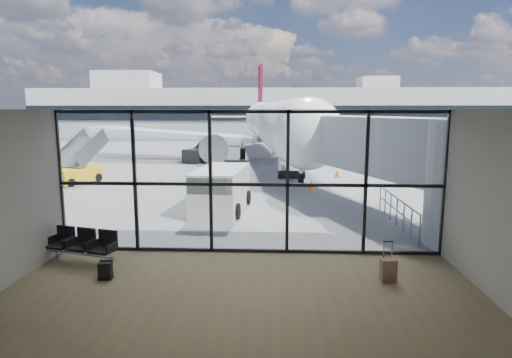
# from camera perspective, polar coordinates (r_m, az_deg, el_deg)

# --- Properties ---
(ground) EXTENTS (220.00, 220.00, 0.00)m
(ground) POSITION_cam_1_polar(r_m,az_deg,el_deg) (53.28, 1.74, 4.34)
(ground) COLOR slate
(ground) RESTS_ON ground
(lounge_shell) EXTENTS (12.02, 8.01, 4.51)m
(lounge_shell) POSITION_cam_1_polar(r_m,az_deg,el_deg) (8.52, -2.97, -3.30)
(lounge_shell) COLOR brown
(lounge_shell) RESTS_ON ground
(glass_curtain_wall) EXTENTS (12.10, 0.12, 4.50)m
(glass_curtain_wall) POSITION_cam_1_polar(r_m,az_deg,el_deg) (13.30, -0.95, -0.53)
(glass_curtain_wall) COLOR white
(glass_curtain_wall) RESTS_ON ground
(jet_bridge) EXTENTS (8.00, 16.50, 4.33)m
(jet_bridge) POSITION_cam_1_polar(r_m,az_deg,el_deg) (20.64, 14.05, 4.10)
(jet_bridge) COLOR #B0B4B6
(jet_bridge) RESTS_ON ground
(apron_railing) EXTENTS (0.06, 5.46, 1.11)m
(apron_railing) POSITION_cam_1_polar(r_m,az_deg,el_deg) (17.66, 18.29, -3.62)
(apron_railing) COLOR gray
(apron_railing) RESTS_ON ground
(far_terminal) EXTENTS (80.00, 12.20, 11.00)m
(far_terminal) POSITION_cam_1_polar(r_m,az_deg,el_deg) (75.07, 1.57, 8.96)
(far_terminal) COLOR #B9BAB5
(far_terminal) RESTS_ON ground
(tree_0) EXTENTS (4.95, 4.95, 7.12)m
(tree_0) POSITION_cam_1_polar(r_m,az_deg,el_deg) (96.64, -25.98, 8.35)
(tree_0) COLOR #382619
(tree_0) RESTS_ON ground
(tree_1) EXTENTS (5.61, 5.61, 8.07)m
(tree_1) POSITION_cam_1_polar(r_m,az_deg,el_deg) (93.94, -22.75, 8.94)
(tree_1) COLOR #382619
(tree_1) RESTS_ON ground
(tree_2) EXTENTS (6.27, 6.27, 9.03)m
(tree_2) POSITION_cam_1_polar(r_m,az_deg,el_deg) (91.57, -19.33, 9.54)
(tree_2) COLOR #382619
(tree_2) RESTS_ON ground
(tree_3) EXTENTS (4.95, 4.95, 7.12)m
(tree_3) POSITION_cam_1_polar(r_m,az_deg,el_deg) (89.52, -15.68, 8.93)
(tree_3) COLOR #382619
(tree_3) RESTS_ON ground
(tree_4) EXTENTS (5.61, 5.61, 8.07)m
(tree_4) POSITION_cam_1_polar(r_m,az_deg,el_deg) (87.84, -11.93, 9.48)
(tree_4) COLOR #382619
(tree_4) RESTS_ON ground
(tree_5) EXTENTS (6.27, 6.27, 9.03)m
(tree_5) POSITION_cam_1_polar(r_m,az_deg,el_deg) (86.55, -8.03, 10.01)
(tree_5) COLOR #382619
(tree_5) RESTS_ON ground
(seating_row) EXTENTS (2.24, 1.15, 0.99)m
(seating_row) POSITION_cam_1_polar(r_m,az_deg,el_deg) (13.92, -22.02, -7.96)
(seating_row) COLOR gray
(seating_row) RESTS_ON ground
(backpack) EXTENTS (0.36, 0.33, 0.52)m
(backpack) POSITION_cam_1_polar(r_m,az_deg,el_deg) (12.35, -19.46, -11.45)
(backpack) COLOR black
(backpack) RESTS_ON ground
(suitcase) EXTENTS (0.42, 0.33, 1.08)m
(suitcase) POSITION_cam_1_polar(r_m,az_deg,el_deg) (12.00, 17.25, -11.55)
(suitcase) COLOR brown
(suitcase) RESTS_ON ground
(airliner) EXTENTS (34.38, 39.96, 10.31)m
(airliner) POSITION_cam_1_polar(r_m,az_deg,el_deg) (40.81, 2.38, 7.28)
(airliner) COLOR white
(airliner) RESTS_ON ground
(service_van) EXTENTS (2.48, 4.58, 1.93)m
(service_van) POSITION_cam_1_polar(r_m,az_deg,el_deg) (19.14, -4.73, -1.39)
(service_van) COLOR silver
(service_van) RESTS_ON ground
(belt_loader) EXTENTS (2.71, 4.64, 2.03)m
(belt_loader) POSITION_cam_1_polar(r_m,az_deg,el_deg) (37.99, -7.52, 3.35)
(belt_loader) COLOR black
(belt_loader) RESTS_ON ground
(mobile_stairs) EXTENTS (2.89, 4.08, 2.62)m
(mobile_stairs) POSITION_cam_1_polar(r_m,az_deg,el_deg) (28.99, -23.00, 0.79)
(mobile_stairs) COLOR yellow
(mobile_stairs) RESTS_ON ground
(traffic_cone_a) EXTENTS (0.37, 0.37, 0.53)m
(traffic_cone_a) POSITION_cam_1_polar(r_m,az_deg,el_deg) (25.00, -8.04, -0.68)
(traffic_cone_a) COLOR orange
(traffic_cone_a) RESTS_ON ground
(traffic_cone_b) EXTENTS (0.42, 0.42, 0.60)m
(traffic_cone_b) POSITION_cam_1_polar(r_m,az_deg,el_deg) (24.37, 7.40, -0.84)
(traffic_cone_b) COLOR orange
(traffic_cone_b) RESTS_ON ground
(traffic_cone_c) EXTENTS (0.38, 0.38, 0.54)m
(traffic_cone_c) POSITION_cam_1_polar(r_m,az_deg,el_deg) (29.34, 10.78, 0.72)
(traffic_cone_c) COLOR #F8590D
(traffic_cone_c) RESTS_ON ground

